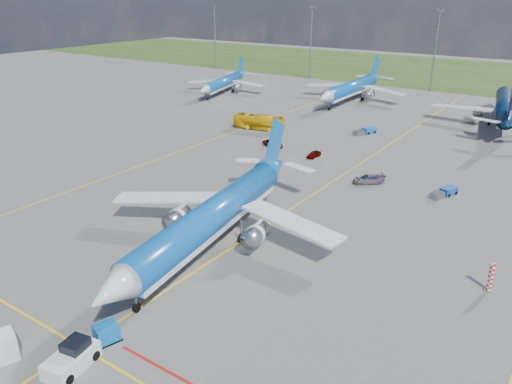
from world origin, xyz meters
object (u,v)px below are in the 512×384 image
Objects in this scene: uld_container at (106,333)px; service_car_a at (314,154)px; service_car_c at (369,179)px; pushback_tug at (72,357)px; bg_jet_nnw at (350,101)px; baggage_tug_c at (366,131)px; baggage_tug_w at (445,192)px; warning_post at (491,277)px; bg_jet_n at (502,123)px; bg_jet_nw at (224,93)px; main_airliner at (212,247)px; service_car_b at (273,144)px; apron_bus at (259,122)px.

service_car_a is (-9.37, 53.62, -0.20)m from uld_container.
pushback_tug is at bearing -44.61° from service_car_c.
pushback_tug reaches higher than uld_container.
bg_jet_nnw reaches higher than baggage_tug_c.
bg_jet_nnw is 65.52m from baggage_tug_w.
baggage_tug_c is (-32.79, 47.10, -0.94)m from warning_post.
bg_jet_n is 33.14m from baggage_tug_c.
bg_jet_nw is at bearing 111.52° from pushback_tug.
main_airliner reaches higher than bg_jet_nnw.
service_car_b is at bearing -150.19° from service_car_c.
service_car_a is (18.67, -10.37, -0.97)m from apron_bus.
pushback_tug reaches higher than service_car_c.
baggage_tug_w is at bearing -119.48° from apron_bus.
service_car_a is 0.70× the size of service_car_c.
bg_jet_n is 9.05× the size of service_car_b.
warning_post is at bearing 63.57° from uld_container.
main_airliner is 35.44m from baggage_tug_w.
bg_jet_nw is 76.66m from service_car_c.
service_car_c is at bearing 135.43° from warning_post.
warning_post is at bearing 88.67° from bg_jet_n.
warning_post is 0.60× the size of baggage_tug_w.
baggage_tug_c is (50.92, -18.15, 0.56)m from bg_jet_nw.
uld_container is 0.17× the size of apron_bus.
bg_jet_nnw reaches higher than service_car_c.
uld_container is at bearing -76.76° from service_car_a.
service_car_b is (40.26, -36.57, 0.64)m from bg_jet_nw.
baggage_tug_w is (14.50, 48.51, -0.25)m from uld_container.
baggage_tug_c reaches higher than service_car_a.
pushback_tug is at bearing -138.69° from service_car_b.
warning_post is at bearing -135.09° from apron_bus.
baggage_tug_w is at bearing -45.48° from bg_jet_nw.
apron_bus is 35.88m from service_car_c.
warning_post is 89.77m from bg_jet_nnw.
pushback_tug is 1.25× the size of baggage_tug_w.
main_airliner is at bearing -161.18° from apron_bus.
service_car_c is 0.86× the size of baggage_tug_c.
pushback_tug is at bearing -77.08° from service_car_a.
service_car_b reaches higher than baggage_tug_c.
baggage_tug_w is at bearing -25.02° from baggage_tug_c.
pushback_tug is 1.87× the size of service_car_a.
baggage_tug_c is at bearing 85.82° from main_airliner.
bg_jet_n reaches higher than warning_post.
baggage_tug_c is at bearing -34.80° from bg_jet_nw.
baggage_tug_w is (23.87, -5.11, -0.06)m from service_car_a.
service_car_c is 28.66m from baggage_tug_c.
pushback_tug reaches higher than service_car_a.
apron_bus is at bearing -132.45° from baggage_tug_c.
bg_jet_n is at bearing 66.57° from service_car_a.
uld_container is 0.40× the size of service_car_c.
service_car_a is 24.41m from baggage_tug_w.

